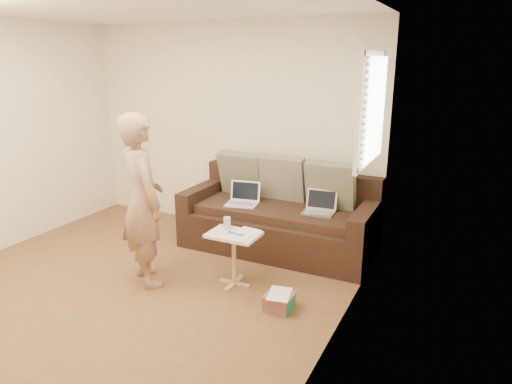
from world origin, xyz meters
TOP-DOWN VIEW (x-y plane):
  - floor at (0.00, 0.00)m, footprint 4.50×4.50m
  - wall_back at (0.00, 2.25)m, footprint 4.00×0.00m
  - wall_right at (2.00, 0.00)m, footprint 0.00×4.50m
  - window_blinds at (1.95, 1.50)m, footprint 0.12×0.88m
  - sofa at (0.90, 1.77)m, footprint 2.20×0.95m
  - pillow_left at (0.30, 2.01)m, footprint 0.55×0.29m
  - pillow_mid at (0.85, 2.02)m, footprint 0.55×0.27m
  - pillow_right at (1.45, 1.97)m, footprint 0.55×0.28m
  - laptop_silver at (1.39, 1.73)m, footprint 0.36×0.27m
  - laptop_white at (0.50, 1.64)m, footprint 0.40×0.32m
  - person at (0.05, 0.46)m, footprint 0.75×0.69m
  - side_table at (0.87, 0.77)m, footprint 0.49×0.34m
  - drinking_glass at (0.75, 0.85)m, footprint 0.07×0.07m
  - scissors at (0.90, 0.75)m, footprint 0.20×0.16m
  - paper_on_table at (0.95, 0.82)m, footprint 0.25×0.33m
  - striped_box at (1.46, 0.53)m, footprint 0.25×0.25m

SIDE VIEW (x-z plane):
  - floor at x=0.00m, z-range 0.00..0.00m
  - striped_box at x=1.46m, z-range 0.00..0.15m
  - side_table at x=0.87m, z-range 0.00..0.54m
  - sofa at x=0.90m, z-range 0.00..0.85m
  - laptop_silver at x=1.39m, z-range 0.41..0.63m
  - laptop_white at x=0.50m, z-range 0.39..0.65m
  - paper_on_table at x=0.95m, z-range 0.54..0.54m
  - scissors at x=0.90m, z-range 0.54..0.56m
  - drinking_glass at x=0.75m, z-range 0.54..0.66m
  - pillow_left at x=0.30m, z-range 0.51..1.07m
  - pillow_mid at x=0.85m, z-range 0.51..1.07m
  - pillow_right at x=1.45m, z-range 0.51..1.07m
  - person at x=0.05m, z-range 0.00..1.69m
  - wall_back at x=0.00m, z-range -0.70..3.30m
  - wall_right at x=2.00m, z-range -0.95..3.55m
  - window_blinds at x=1.95m, z-range 1.16..2.24m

